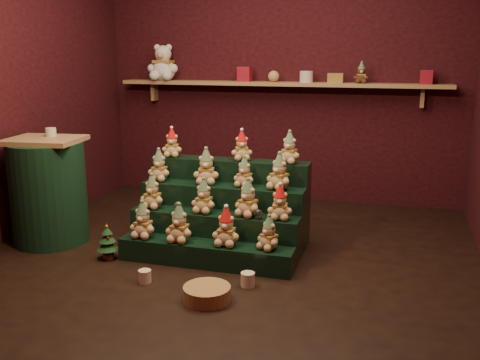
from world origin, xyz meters
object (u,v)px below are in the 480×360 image
(side_table, at_px, (49,191))
(wicker_basket, at_px, (207,294))
(riser_tier_front, at_px, (205,254))
(mini_christmas_tree, at_px, (108,242))
(mug_left, at_px, (145,276))
(snow_globe_c, at_px, (259,214))
(snow_globe_a, at_px, (178,207))
(snow_globe_b, at_px, (226,212))
(brown_bear, at_px, (361,73))
(mug_right, at_px, (248,279))
(white_bear, at_px, (163,58))

(side_table, height_order, wicker_basket, side_table)
(riser_tier_front, bearing_deg, side_table, 174.54)
(mini_christmas_tree, height_order, mug_left, mini_christmas_tree)
(snow_globe_c, bearing_deg, side_table, -179.48)
(snow_globe_a, height_order, snow_globe_c, snow_globe_a)
(snow_globe_a, xyz_separation_m, mini_christmas_tree, (-0.51, -0.26, -0.26))
(riser_tier_front, relative_size, snow_globe_b, 17.78)
(riser_tier_front, bearing_deg, wicker_basket, -69.09)
(snow_globe_c, bearing_deg, snow_globe_a, 180.00)
(mini_christmas_tree, distance_m, brown_bear, 3.06)
(snow_globe_a, distance_m, side_table, 1.21)
(mini_christmas_tree, bearing_deg, brown_bear, 49.80)
(side_table, xyz_separation_m, mug_left, (1.18, -0.58, -0.41))
(snow_globe_b, bearing_deg, mug_right, -55.77)
(white_bear, bearing_deg, snow_globe_b, -58.00)
(riser_tier_front, bearing_deg, snow_globe_b, 52.94)
(snow_globe_b, distance_m, mini_christmas_tree, 0.99)
(mini_christmas_tree, relative_size, brown_bear, 1.41)
(snow_globe_a, bearing_deg, side_table, -179.18)
(snow_globe_c, height_order, brown_bear, brown_bear)
(brown_bear, bearing_deg, mug_right, -110.43)
(riser_tier_front, height_order, wicker_basket, riser_tier_front)
(snow_globe_c, xyz_separation_m, mug_right, (0.04, -0.45, -0.35))
(side_table, xyz_separation_m, brown_bear, (2.49, 1.88, 0.97))
(snow_globe_a, bearing_deg, brown_bear, 55.46)
(brown_bear, bearing_deg, riser_tier_front, -122.80)
(snow_globe_b, distance_m, wicker_basket, 0.83)
(side_table, distance_m, mini_christmas_tree, 0.80)
(snow_globe_b, relative_size, mug_left, 0.84)
(mug_right, bearing_deg, side_table, 167.34)
(mug_right, bearing_deg, mini_christmas_tree, 171.26)
(mini_christmas_tree, height_order, mug_right, mini_christmas_tree)
(mug_left, distance_m, white_bear, 3.03)
(mug_right, bearing_deg, wicker_basket, -124.03)
(snow_globe_a, distance_m, snow_globe_c, 0.68)
(snow_globe_a, bearing_deg, white_bear, 116.51)
(snow_globe_a, xyz_separation_m, snow_globe_c, (0.68, 0.00, -0.01))
(riser_tier_front, relative_size, snow_globe_c, 17.33)
(mug_left, relative_size, brown_bear, 0.44)
(mini_christmas_tree, bearing_deg, white_bear, 101.12)
(side_table, bearing_deg, mug_left, -33.09)
(riser_tier_front, xyz_separation_m, mini_christmas_tree, (-0.80, -0.10, 0.06))
(snow_globe_a, xyz_separation_m, mug_right, (0.71, -0.45, -0.36))
(white_bear, bearing_deg, side_table, -102.07)
(snow_globe_a, distance_m, mug_left, 0.70)
(mini_christmas_tree, height_order, wicker_basket, mini_christmas_tree)
(snow_globe_a, relative_size, wicker_basket, 0.28)
(side_table, bearing_deg, mug_right, -19.72)
(snow_globe_c, bearing_deg, mug_right, -85.31)
(white_bear, bearing_deg, snow_globe_c, -52.91)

